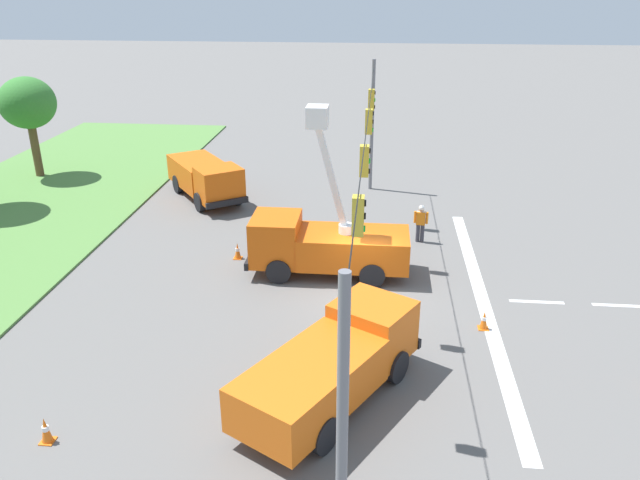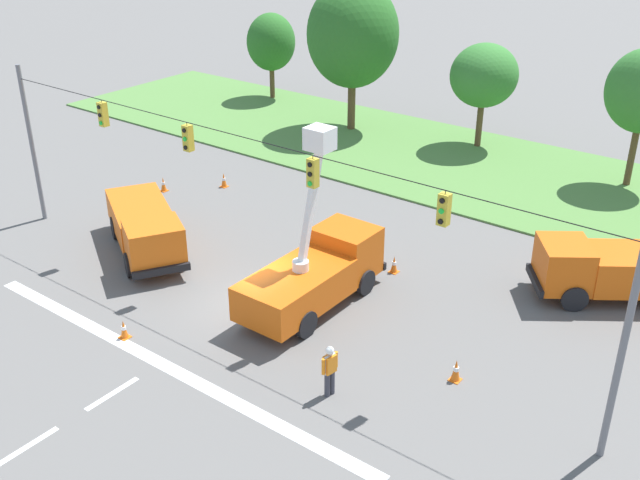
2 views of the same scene
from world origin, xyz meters
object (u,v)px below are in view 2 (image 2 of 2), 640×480
(traffic_cone_mid_right, at_px, (224,180))
(traffic_cone_lane_edge_a, at_px, (456,370))
(utility_truck_support_far, at_px, (145,227))
(traffic_cone_near_bucket, at_px, (394,264))
(tree_west, at_px, (353,34))
(traffic_cone_foreground_left, at_px, (163,184))
(traffic_cone_foreground_right, at_px, (124,329))
(utility_truck_bucket_lift, at_px, (316,271))
(utility_truck_support_near, at_px, (616,268))
(tree_far_west, at_px, (271,42))
(tree_centre, at_px, (484,76))
(road_worker, at_px, (330,368))

(traffic_cone_mid_right, height_order, traffic_cone_lane_edge_a, traffic_cone_lane_edge_a)
(utility_truck_support_far, height_order, traffic_cone_near_bucket, utility_truck_support_far)
(tree_west, height_order, traffic_cone_mid_right, tree_west)
(traffic_cone_mid_right, bearing_deg, traffic_cone_near_bucket, -11.66)
(traffic_cone_lane_edge_a, bearing_deg, tree_west, 132.56)
(traffic_cone_foreground_left, xyz_separation_m, traffic_cone_foreground_right, (8.92, -9.88, -0.02))
(utility_truck_bucket_lift, xyz_separation_m, traffic_cone_foreground_right, (-3.88, -5.88, -1.04))
(utility_truck_support_near, bearing_deg, tree_west, 151.46)
(tree_far_west, xyz_separation_m, traffic_cone_foreground_left, (6.68, -16.30, -3.60))
(tree_centre, height_order, road_worker, tree_centre)
(tree_west, height_order, traffic_cone_foreground_left, tree_west)
(tree_centre, bearing_deg, traffic_cone_near_bucket, -75.06)
(tree_far_west, xyz_separation_m, tree_centre, (16.30, -0.59, 0.26))
(road_worker, distance_m, traffic_cone_lane_edge_a, 4.13)
(tree_centre, distance_m, traffic_cone_foreground_left, 18.82)
(utility_truck_bucket_lift, relative_size, road_worker, 3.85)
(utility_truck_bucket_lift, height_order, traffic_cone_foreground_left, utility_truck_bucket_lift)
(tree_far_west, bearing_deg, traffic_cone_near_bucket, -38.75)
(tree_far_west, distance_m, traffic_cone_lane_edge_a, 33.79)
(tree_far_west, distance_m, tree_centre, 16.31)
(road_worker, height_order, traffic_cone_foreground_right, road_worker)
(utility_truck_support_near, xyz_separation_m, traffic_cone_foreground_right, (-12.55, -13.08, -0.88))
(utility_truck_support_far, distance_m, traffic_cone_foreground_left, 6.87)
(traffic_cone_near_bucket, bearing_deg, tree_west, 130.51)
(tree_centre, bearing_deg, utility_truck_bucket_lift, -80.80)
(road_worker, bearing_deg, traffic_cone_foreground_left, 153.89)
(utility_truck_bucket_lift, distance_m, traffic_cone_foreground_right, 7.12)
(tree_centre, bearing_deg, tree_far_west, 177.91)
(tree_centre, relative_size, utility_truck_support_near, 0.95)
(tree_centre, xyz_separation_m, traffic_cone_near_bucket, (4.24, -15.89, -3.87))
(traffic_cone_foreground_left, bearing_deg, utility_truck_support_far, -47.66)
(tree_west, bearing_deg, tree_far_west, 164.17)
(traffic_cone_foreground_right, bearing_deg, tree_west, 106.61)
(tree_far_west, relative_size, traffic_cone_near_bucket, 8.26)
(traffic_cone_foreground_right, distance_m, traffic_cone_mid_right, 13.94)
(traffic_cone_foreground_right, xyz_separation_m, traffic_cone_near_bucket, (4.93, 9.69, 0.01))
(road_worker, bearing_deg, traffic_cone_lane_edge_a, 47.39)
(utility_truck_support_near, height_order, traffic_cone_lane_edge_a, utility_truck_support_near)
(road_worker, bearing_deg, tree_far_west, 133.54)
(utility_truck_support_far, bearing_deg, tree_west, 98.29)
(traffic_cone_near_bucket, xyz_separation_m, traffic_cone_lane_edge_a, (5.39, -4.89, 0.03))
(utility_truck_support_far, bearing_deg, road_worker, -14.33)
(utility_truck_support_near, relative_size, traffic_cone_near_bucket, 8.83)
(traffic_cone_mid_right, relative_size, traffic_cone_near_bucket, 1.03)
(traffic_cone_foreground_left, distance_m, traffic_cone_foreground_right, 13.31)
(tree_west, height_order, tree_centre, tree_west)
(traffic_cone_foreground_right, bearing_deg, utility_truck_support_near, 46.19)
(road_worker, bearing_deg, utility_truck_support_near, 66.11)
(utility_truck_bucket_lift, bearing_deg, traffic_cone_mid_right, 149.82)
(tree_west, xyz_separation_m, utility_truck_support_near, (19.64, -10.68, -4.66))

